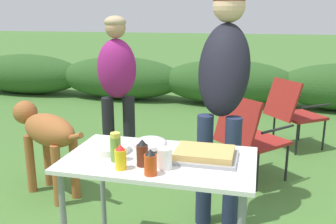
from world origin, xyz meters
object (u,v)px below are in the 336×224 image
object	(u,v)px
food_tray	(205,154)
dog	(46,134)
bbq_sauce_bottle	(142,153)
camp_chair_green_behind_table	(250,134)
folding_table	(160,170)
relish_jar	(116,147)
standing_person_in_gray_fleece	(224,78)
standing_person_with_beanie	(117,78)
mustard_bottle	(121,157)
paper_cup_stack	(165,158)
plate_stack	(110,148)
mixing_bowl	(150,144)
camp_chair_near_hedge	(293,110)
hot_sauce_bottle	(150,163)

from	to	relation	value
food_tray	dog	distance (m)	1.66
bbq_sauce_bottle	camp_chair_green_behind_table	distance (m)	1.69
folding_table	relish_jar	distance (m)	0.30
relish_jar	food_tray	bearing A→B (deg)	17.18
standing_person_in_gray_fleece	standing_person_with_beanie	bearing A→B (deg)	147.68
food_tray	mustard_bottle	distance (m)	0.49
paper_cup_stack	food_tray	bearing A→B (deg)	45.14
relish_jar	mustard_bottle	bearing A→B (deg)	-56.49
plate_stack	mixing_bowl	xyz separation A→B (m)	(0.23, 0.09, 0.02)
mixing_bowl	camp_chair_green_behind_table	size ratio (longest dim) A/B	0.25
mixing_bowl	relish_jar	size ratio (longest dim) A/B	1.27
folding_table	paper_cup_stack	world-z (taller)	paper_cup_stack
camp_chair_near_hedge	food_tray	bearing A→B (deg)	-52.91
plate_stack	camp_chair_green_behind_table	size ratio (longest dim) A/B	0.29
bbq_sauce_bottle	mixing_bowl	bearing A→B (deg)	96.67
food_tray	hot_sauce_bottle	xyz separation A→B (m)	(-0.24, -0.29, 0.04)
plate_stack	paper_cup_stack	bearing A→B (deg)	-24.26
mustard_bottle	plate_stack	bearing A→B (deg)	123.66
standing_person_with_beanie	camp_chair_green_behind_table	size ratio (longest dim) A/B	1.85
camp_chair_green_behind_table	camp_chair_near_hedge	size ratio (longest dim) A/B	1.00
mixing_bowl	mustard_bottle	bearing A→B (deg)	-102.10
food_tray	hot_sauce_bottle	bearing A→B (deg)	-129.79
food_tray	standing_person_with_beanie	bearing A→B (deg)	127.03
plate_stack	bbq_sauce_bottle	world-z (taller)	bbq_sauce_bottle
mustard_bottle	bbq_sauce_bottle	world-z (taller)	bbq_sauce_bottle
folding_table	hot_sauce_bottle	distance (m)	0.28
folding_table	standing_person_in_gray_fleece	bearing A→B (deg)	68.44
standing_person_in_gray_fleece	camp_chair_near_hedge	distance (m)	1.97
mustard_bottle	standing_person_with_beanie	size ratio (longest dim) A/B	0.09
standing_person_with_beanie	camp_chair_near_hedge	world-z (taller)	standing_person_with_beanie
folding_table	paper_cup_stack	distance (m)	0.20
plate_stack	bbq_sauce_bottle	xyz separation A→B (m)	(0.26, -0.17, 0.05)
mixing_bowl	relish_jar	distance (m)	0.26
mixing_bowl	bbq_sauce_bottle	size ratio (longest dim) A/B	1.38
paper_cup_stack	mustard_bottle	world-z (taller)	mustard_bottle
mustard_bottle	bbq_sauce_bottle	distance (m)	0.12
standing_person_with_beanie	bbq_sauce_bottle	bearing A→B (deg)	-84.08
paper_cup_stack	standing_person_in_gray_fleece	size ratio (longest dim) A/B	0.07
mustard_bottle	camp_chair_green_behind_table	world-z (taller)	mustard_bottle
food_tray	camp_chair_near_hedge	world-z (taller)	camp_chair_near_hedge
standing_person_with_beanie	mustard_bottle	bearing A→B (deg)	-87.81
relish_jar	standing_person_in_gray_fleece	distance (m)	1.01
plate_stack	hot_sauce_bottle	distance (m)	0.43
relish_jar	camp_chair_near_hedge	world-z (taller)	relish_jar
mixing_bowl	paper_cup_stack	distance (m)	0.30
plate_stack	camp_chair_near_hedge	world-z (taller)	camp_chair_near_hedge
relish_jar	camp_chair_near_hedge	bearing A→B (deg)	65.61
relish_jar	camp_chair_green_behind_table	bearing A→B (deg)	65.10
folding_table	mustard_bottle	bearing A→B (deg)	-128.07
relish_jar	dog	xyz separation A→B (m)	(-1.00, 0.87, -0.27)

